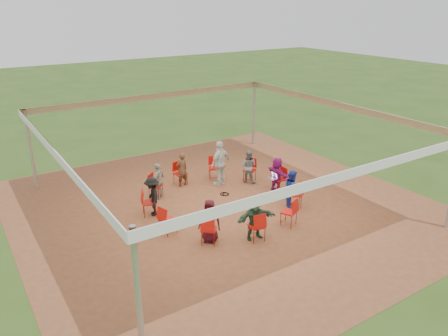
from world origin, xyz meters
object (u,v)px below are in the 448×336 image
person_seated_1 (249,166)px  person_seated_6 (255,218)px  chair_3 (180,174)px  person_seated_0 (277,175)px  chair_2 (214,168)px  chair_9 (289,212)px  chair_4 (156,186)px  chair_5 (149,203)px  cable_coil (225,194)px  chair_0 (279,179)px  person_seated_7 (292,189)px  person_seated_2 (182,169)px  chair_10 (295,194)px  standing_person (220,163)px  chair_6 (167,220)px  person_seated_4 (152,196)px  person_seated_3 (158,181)px  chair_1 (250,170)px  chair_8 (257,226)px  person_seated_5 (210,221)px  laptop (273,177)px  chair_7 (209,229)px

person_seated_1 → person_seated_6: bearing=114.5°
chair_3 → person_seated_0: bearing=129.7°
chair_2 → chair_9: bearing=114.5°
chair_4 → chair_5: same height
chair_5 → chair_2: bearing=130.9°
chair_4 → cable_coil: bearing=112.4°
chair_0 → person_seated_7: 1.37m
chair_4 → person_seated_7: 4.75m
person_seated_1 → person_seated_2: 2.53m
chair_10 → standing_person: 3.20m
chair_6 → person_seated_4: bearing=158.8°
person_seated_2 → person_seated_4: (-1.93, -1.63, 0.00)m
chair_4 → chair_10: same height
chair_3 → person_seated_3: size_ratio=0.69×
chair_10 → cable_coil: bearing=68.2°
chair_1 → chair_8: same height
chair_5 → person_seated_5: person_seated_5 is taller
chair_5 → chair_10: 4.87m
chair_6 → person_seated_4: 1.37m
chair_6 → person_seated_1: bearing=98.0°
standing_person → laptop: standing_person is taller
person_seated_5 → cable_coil: bearing=91.0°
person_seated_2 → chair_8: bearing=81.6°
chair_10 → laptop: bearing=28.1°
person_seated_0 → cable_coil: (-1.75, 0.78, -0.64)m
chair_2 → cable_coil: bearing=98.0°
chair_9 → standing_person: bearing=66.9°
person_seated_4 → cable_coil: bearing=108.4°
chair_6 → person_seated_7: 4.37m
chair_8 → person_seated_2: size_ratio=0.69×
chair_3 → person_seated_2: person_seated_2 is taller
person_seated_3 → person_seated_4: 1.32m
chair_4 → person_seated_2: person_seated_2 is taller
chair_7 → person_seated_7: bearing=50.3°
person_seated_6 → person_seated_2: bearing=98.2°
chair_0 → chair_3: bearing=49.1°
chair_0 → chair_1: 1.39m
cable_coil → laptop: 1.86m
chair_1 → chair_4: 3.72m
chair_2 → person_seated_1: 1.37m
chair_1 → person_seated_3: 3.63m
chair_6 → person_seated_6: 2.60m
person_seated_4 → chair_6: bearing=11.5°
chair_4 → person_seated_4: size_ratio=0.69×
chair_9 → person_seated_2: bearing=82.0°
chair_5 → laptop: 4.59m
person_seated_0 → person_seated_5: (-3.89, -1.72, 0.00)m
chair_4 → chair_6: size_ratio=1.00×
chair_4 → cable_coil: 2.49m
standing_person → chair_4: bearing=-24.5°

